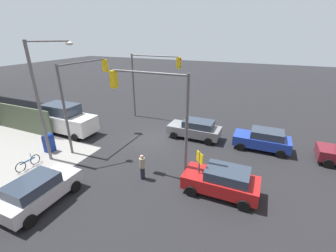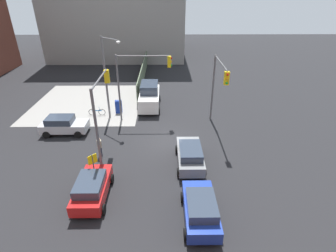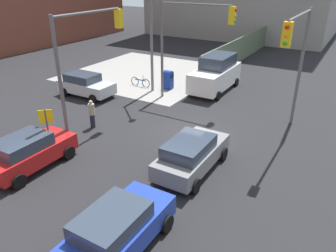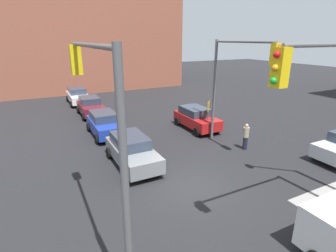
{
  "view_description": "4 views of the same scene",
  "coord_description": "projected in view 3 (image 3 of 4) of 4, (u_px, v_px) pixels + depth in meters",
  "views": [
    {
      "loc": [
        -8.12,
        15.22,
        8.29
      ],
      "look_at": [
        -1.94,
        1.21,
        2.01
      ],
      "focal_mm": 24.0,
      "sensor_mm": 36.0,
      "label": 1
    },
    {
      "loc": [
        -19.31,
        0.09,
        11.75
      ],
      "look_at": [
        -2.38,
        -0.12,
        2.85
      ],
      "focal_mm": 28.0,
      "sensor_mm": 36.0,
      "label": 2
    },
    {
      "loc": [
        -14.5,
        -7.25,
        8.1
      ],
      "look_at": [
        -2.79,
        -0.3,
        1.71
      ],
      "focal_mm": 35.0,
      "sensor_mm": 36.0,
      "label": 3
    },
    {
      "loc": [
        9.2,
        -5.89,
        6.54
      ],
      "look_at": [
        -0.93,
        -0.71,
        2.74
      ],
      "focal_mm": 28.0,
      "sensor_mm": 36.0,
      "label": 4
    }
  ],
  "objects": [
    {
      "name": "hatchback_red",
      "position": [
        29.0,
        152.0,
        14.65
      ],
      "size": [
        4.06,
        2.02,
        1.62
      ],
      "color": "#B21919",
      "rests_on": "ground"
    },
    {
      "name": "traffic_signal_ne_corner",
      "position": [
        188.0,
        33.0,
        20.8
      ],
      "size": [
        0.36,
        5.17,
        6.5
      ],
      "color": "#59595B",
      "rests_on": "ground"
    },
    {
      "name": "bicycle_leaning_on_fence",
      "position": [
        140.0,
        82.0,
        25.62
      ],
      "size": [
        0.05,
        1.75,
        0.97
      ],
      "color": "black",
      "rests_on": "ground"
    },
    {
      "name": "ground_plane",
      "position": [
        189.0,
        134.0,
        18.08
      ],
      "size": [
        120.0,
        120.0,
        0.0
      ],
      "primitive_type": "plane",
      "color": "black"
    },
    {
      "name": "traffic_signal_nw_corner",
      "position": [
        86.0,
        51.0,
        16.15
      ],
      "size": [
        4.92,
        0.36,
        6.5
      ],
      "color": "#59595B",
      "rests_on": "ground"
    },
    {
      "name": "street_lamp_corner",
      "position": [
        153.0,
        27.0,
        22.49
      ],
      "size": [
        2.0,
        2.05,
        8.0
      ],
      "color": "slate",
      "rests_on": "ground"
    },
    {
      "name": "warning_sign_two_way",
      "position": [
        47.0,
        124.0,
        15.38
      ],
      "size": [
        0.48,
        0.48,
        2.4
      ],
      "color": "#4C4C4C",
      "rests_on": "ground"
    },
    {
      "name": "van_white_delivery",
      "position": [
        216.0,
        74.0,
        24.4
      ],
      "size": [
        5.4,
        2.32,
        2.62
      ],
      "color": "white",
      "rests_on": "ground"
    },
    {
      "name": "construction_fence",
      "position": [
        242.0,
        48.0,
        32.87
      ],
      "size": [
        19.5,
        0.12,
        2.4
      ],
      "primitive_type": "cube",
      "color": "#56664C",
      "rests_on": "ground"
    },
    {
      "name": "hatchback_silver",
      "position": [
        85.0,
        85.0,
        23.4
      ],
      "size": [
        2.02,
        4.09,
        1.62
      ],
      "color": "#B7BABF",
      "rests_on": "ground"
    },
    {
      "name": "sedan_gray",
      "position": [
        191.0,
        154.0,
        14.45
      ],
      "size": [
        4.37,
        2.02,
        1.62
      ],
      "color": "slate",
      "rests_on": "ground"
    },
    {
      "name": "pedestrian_crossing",
      "position": [
        92.0,
        114.0,
        18.56
      ],
      "size": [
        0.36,
        0.36,
        1.66
      ],
      "rotation": [
        0.0,
        0.0,
        1.93
      ],
      "color": "#9E937A",
      "rests_on": "ground"
    },
    {
      "name": "sidewalk_corner",
      "position": [
        146.0,
        73.0,
        29.24
      ],
      "size": [
        12.0,
        12.0,
        0.01
      ],
      "primitive_type": "cube",
      "color": "gray",
      "rests_on": "ground"
    },
    {
      "name": "coupe_blue",
      "position": [
        118.0,
        229.0,
        10.23
      ],
      "size": [
        4.09,
        2.02,
        1.62
      ],
      "color": "#1E389E",
      "rests_on": "ground"
    },
    {
      "name": "mailbox_blue",
      "position": [
        168.0,
        79.0,
        24.89
      ],
      "size": [
        0.56,
        0.64,
        1.43
      ],
      "color": "navy",
      "rests_on": "ground"
    },
    {
      "name": "traffic_signal_se_corner",
      "position": [
        297.0,
        51.0,
        15.96
      ],
      "size": [
        5.35,
        0.36,
        6.5
      ],
      "color": "#59595B",
      "rests_on": "ground"
    }
  ]
}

